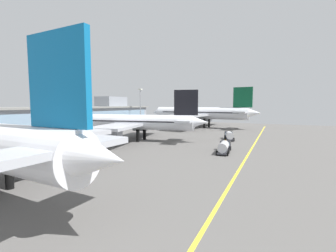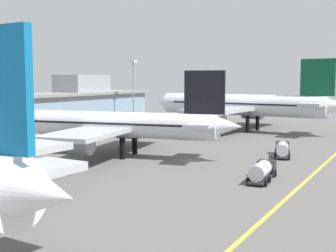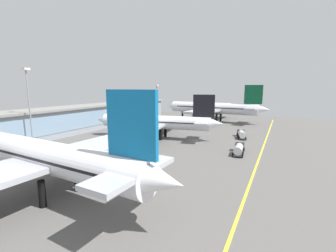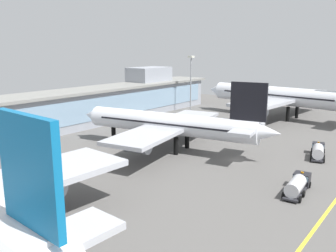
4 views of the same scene
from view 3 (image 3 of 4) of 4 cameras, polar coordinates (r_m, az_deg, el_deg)
The scene contains 10 objects.
ground_plane at distance 83.55m, azimuth 7.26°, elevation -3.74°, with size 180.00×180.00×0.00m, color #5B5956.
taxiway_centreline_stripe at distance 79.27m, azimuth 22.49°, elevation -5.12°, with size 144.00×0.50×0.01m, color yellow.
terminal_building at distance 113.39m, azimuth -18.80°, elevation 2.43°, with size 124.01×14.00×16.32m.
airliner_near_left at distance 45.95m, azimuth -27.75°, elevation -6.97°, with size 46.42×53.35×18.82m.
airliner_near_right at distance 87.01m, azimuth -3.12°, elevation 0.93°, with size 41.42×50.25×16.65m.
airliner_far_right at distance 133.24m, azimuth 11.10°, elevation 4.35°, with size 50.47×60.41×20.41m.
fuel_tanker_truck at distance 70.34m, azimuth 17.20°, elevation -5.36°, with size 9.23×3.62×2.90m.
baggage_tug_near at distance 92.47m, azimuth 17.76°, elevation -1.87°, with size 9.36×4.85×2.90m.
apron_light_mast_centre at distance 137.00m, azimuth -2.83°, elevation 7.33°, with size 1.80×1.80×20.72m.
apron_light_mast_east at distance 83.89m, azimuth -31.37°, elevation 6.21°, with size 1.80×1.80×25.02m.
Camera 3 is at (-76.79, -26.83, 19.05)m, focal length 24.53 mm.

